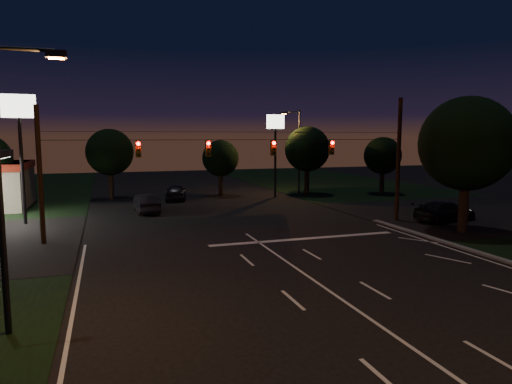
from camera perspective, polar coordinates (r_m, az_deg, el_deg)
name	(u,v)px	position (r m, az deg, el deg)	size (l,w,h in m)	color
ground	(362,313)	(17.05, 13.11, -14.57)	(140.00, 140.00, 0.00)	black
cross_street_right	(472,213)	(41.39, 25.40, -2.36)	(20.00, 16.00, 0.02)	black
stop_bar	(305,239)	(28.15, 6.14, -5.82)	(12.00, 0.50, 0.01)	silver
utility_pole_right	(396,220)	(35.57, 17.12, -3.41)	(0.30, 0.30, 9.00)	black
utility_pole_left	(44,244)	(29.38, -24.99, -5.91)	(0.28, 0.28, 8.00)	black
signal_span	(242,147)	(29.67, -1.82, 5.59)	(24.00, 0.40, 1.56)	black
pole_sign_left_near	(20,125)	(35.94, -27.46, 7.40)	(2.20, 0.30, 9.10)	black
pole_sign_right	(275,136)	(46.47, 2.44, 6.97)	(1.80, 0.30, 8.40)	black
street_light_left	(7,168)	(15.78, -28.65, 2.61)	(2.20, 0.35, 9.00)	black
street_light_right_far	(297,146)	(49.55, 5.14, 5.80)	(2.20, 0.35, 9.00)	black
tree_right_near	(465,145)	(32.24, 24.70, 5.38)	(6.00, 6.00, 8.76)	black
tree_far_b	(110,153)	(47.65, -17.79, 4.69)	(4.60, 4.60, 6.98)	black
tree_far_c	(220,159)	(48.02, -4.48, 4.17)	(3.80, 3.80, 5.86)	black
tree_far_d	(307,150)	(49.08, 6.38, 5.28)	(4.80, 4.80, 7.30)	black
tree_far_e	(382,156)	(51.24, 15.50, 4.35)	(4.00, 4.00, 6.18)	black
car_oncoming_a	(176,192)	(45.43, -10.01, -0.01)	(1.87, 4.65, 1.58)	black
car_oncoming_b	(146,203)	(38.50, -13.53, -1.36)	(1.65, 4.73, 1.56)	black
car_cross	(445,211)	(36.28, 22.55, -2.24)	(2.11, 5.18, 1.50)	black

